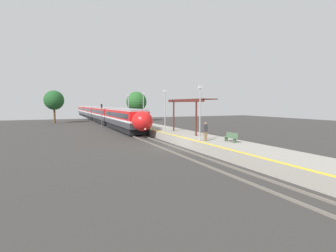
{
  "coord_description": "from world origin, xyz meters",
  "views": [
    {
      "loc": [
        -10.9,
        -24.41,
        4.59
      ],
      "look_at": [
        0.59,
        1.63,
        2.18
      ],
      "focal_mm": 28.0,
      "sensor_mm": 36.0,
      "label": 1
    }
  ],
  "objects": [
    {
      "name": "lamppost_mid",
      "position": [
        2.39,
        6.68,
        4.05
      ],
      "size": [
        0.36,
        0.2,
        5.38
      ],
      "color": "#9E9EA3",
      "rests_on": "platform_right"
    },
    {
      "name": "rail_right",
      "position": [
        0.72,
        0.0,
        0.07
      ],
      "size": [
        0.08,
        90.0,
        0.15
      ],
      "primitive_type": "cube",
      "color": "slate",
      "rests_on": "ground_plane"
    },
    {
      "name": "train",
      "position": [
        0.0,
        46.59,
        2.19
      ],
      "size": [
        2.92,
        78.6,
        3.82
      ],
      "color": "black",
      "rests_on": "ground_plane"
    },
    {
      "name": "background_tree_right",
      "position": [
        9.67,
        43.08,
        5.13
      ],
      "size": [
        5.38,
        5.38,
        7.84
      ],
      "color": "brown",
      "rests_on": "ground_plane"
    },
    {
      "name": "platform_bench",
      "position": [
        4.54,
        -4.26,
        1.45
      ],
      "size": [
        0.44,
        1.69,
        0.89
      ],
      "color": "#4C6B4C",
      "rests_on": "platform_right"
    },
    {
      "name": "station_canopy",
      "position": [
        4.48,
        4.3,
        4.84
      ],
      "size": [
        2.02,
        9.01,
        4.2
      ],
      "color": "#511E19",
      "rests_on": "platform_right"
    },
    {
      "name": "lamppost_far",
      "position": [
        2.39,
        15.45,
        4.05
      ],
      "size": [
        0.36,
        0.2,
        5.38
      ],
      "color": "#9E9EA3",
      "rests_on": "platform_right"
    },
    {
      "name": "rail_left",
      "position": [
        -0.72,
        0.0,
        0.07
      ],
      "size": [
        0.08,
        90.0,
        0.15
      ],
      "primitive_type": "cube",
      "color": "slate",
      "rests_on": "ground_plane"
    },
    {
      "name": "ground_plane",
      "position": [
        0.0,
        0.0,
        0.0
      ],
      "size": [
        120.0,
        120.0,
        0.0
      ],
      "primitive_type": "plane",
      "color": "#383533"
    },
    {
      "name": "platform_right",
      "position": [
        3.95,
        0.0,
        0.49
      ],
      "size": [
        4.56,
        64.0,
        0.98
      ],
      "color": "#9E998E",
      "rests_on": "ground_plane"
    },
    {
      "name": "lamppost_farthest",
      "position": [
        2.39,
        24.23,
        4.05
      ],
      "size": [
        0.36,
        0.2,
        5.38
      ],
      "color": "#9E9EA3",
      "rests_on": "platform_right"
    },
    {
      "name": "background_tree_left",
      "position": [
        -10.52,
        43.42,
        5.44
      ],
      "size": [
        4.58,
        4.58,
        7.76
      ],
      "color": "brown",
      "rests_on": "ground_plane"
    },
    {
      "name": "lamppost_near",
      "position": [
        2.39,
        -2.1,
        4.05
      ],
      "size": [
        0.36,
        0.2,
        5.38
      ],
      "color": "#9E9EA3",
      "rests_on": "platform_right"
    },
    {
      "name": "person_waiting",
      "position": [
        2.71,
        -2.65,
        1.93
      ],
      "size": [
        0.36,
        0.24,
        1.83
      ],
      "color": "#7F6647",
      "rests_on": "platform_right"
    },
    {
      "name": "railway_signal",
      "position": [
        -2.21,
        27.08,
        2.78
      ],
      "size": [
        0.28,
        0.28,
        4.56
      ],
      "color": "#59595E",
      "rests_on": "ground_plane"
    }
  ]
}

